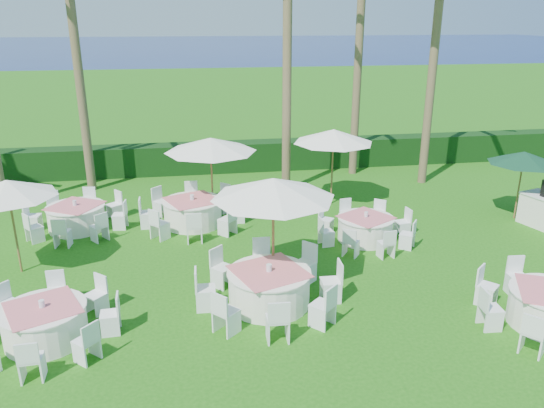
{
  "coord_description": "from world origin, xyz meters",
  "views": [
    {
      "loc": [
        -1.07,
        -9.71,
        6.17
      ],
      "look_at": [
        1.18,
        3.85,
        1.3
      ],
      "focal_mm": 35.0,
      "sensor_mm": 36.0,
      "label": 1
    }
  ],
  "objects": [
    {
      "name": "ground",
      "position": [
        0.0,
        0.0,
        0.0
      ],
      "size": [
        120.0,
        120.0,
        0.0
      ],
      "primitive_type": "plane",
      "color": "#1C590F",
      "rests_on": "ground"
    },
    {
      "name": "hedge",
      "position": [
        0.0,
        12.0,
        0.6
      ],
      "size": [
        34.0,
        1.0,
        1.2
      ],
      "primitive_type": "cube",
      "color": "black",
      "rests_on": "ground"
    },
    {
      "name": "ocean",
      "position": [
        0.0,
        102.0,
        0.0
      ],
      "size": [
        260.0,
        260.0,
        0.0
      ],
      "primitive_type": "plane",
      "color": "#080E55",
      "rests_on": "ground"
    },
    {
      "name": "banquet_table_a",
      "position": [
        -4.06,
        0.11,
        0.39
      ],
      "size": [
        2.93,
        2.93,
        0.89
      ],
      "color": "white",
      "rests_on": "ground"
    },
    {
      "name": "banquet_table_b",
      "position": [
        0.6,
        0.76,
        0.44
      ],
      "size": [
        3.3,
        3.3,
        0.99
      ],
      "color": "white",
      "rests_on": "ground"
    },
    {
      "name": "banquet_table_d",
      "position": [
        -4.5,
        6.19,
        0.4
      ],
      "size": [
        3.05,
        3.05,
        0.92
      ],
      "color": "white",
      "rests_on": "ground"
    },
    {
      "name": "banquet_table_e",
      "position": [
        -0.97,
        6.0,
        0.43
      ],
      "size": [
        3.23,
        3.23,
        0.98
      ],
      "color": "white",
      "rests_on": "ground"
    },
    {
      "name": "banquet_table_f",
      "position": [
        3.94,
        3.93,
        0.38
      ],
      "size": [
        2.85,
        2.85,
        0.87
      ],
      "color": "white",
      "rests_on": "ground"
    },
    {
      "name": "umbrella_a",
      "position": [
        -5.41,
        3.4,
        2.24
      ],
      "size": [
        2.34,
        2.34,
        2.46
      ],
      "color": "brown",
      "rests_on": "ground"
    },
    {
      "name": "umbrella_b",
      "position": [
        0.83,
        1.56,
        2.5
      ],
      "size": [
        2.88,
        2.88,
        2.74
      ],
      "color": "brown",
      "rests_on": "ground"
    },
    {
      "name": "umbrella_c",
      "position": [
        -0.31,
        6.77,
        2.35
      ],
      "size": [
        2.93,
        2.93,
        2.58
      ],
      "color": "brown",
      "rests_on": "ground"
    },
    {
      "name": "umbrella_d",
      "position": [
        3.82,
        7.19,
        2.4
      ],
      "size": [
        2.72,
        2.72,
        2.63
      ],
      "color": "brown",
      "rests_on": "ground"
    },
    {
      "name": "umbrella_green",
      "position": [
        9.31,
        4.83,
        2.02
      ],
      "size": [
        2.16,
        2.16,
        2.22
      ],
      "color": "brown",
      "rests_on": "ground"
    },
    {
      "name": "palm_b",
      "position": [
        -4.66,
        10.23,
        5.41
      ],
      "size": [
        4.39,
        4.2,
        9.88
      ],
      "color": "brown",
      "rests_on": "ground"
    },
    {
      "name": "palm_c",
      "position": [
        2.55,
        8.92,
        5.54
      ],
      "size": [
        4.25,
        4.37,
        10.14
      ],
      "color": "brown",
      "rests_on": "ground"
    },
    {
      "name": "palm_d",
      "position": [
        5.74,
        10.78,
        4.96
      ],
      "size": [
        4.24,
        4.37,
        9.0
      ],
      "color": "brown",
      "rests_on": "ground"
    },
    {
      "name": "palm_e",
      "position": [
        8.04,
        9.08,
        4.75
      ],
      "size": [
        4.32,
        4.32,
        8.59
      ],
      "color": "brown",
      "rests_on": "ground"
    }
  ]
}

